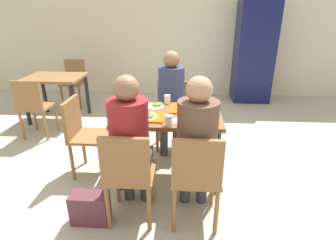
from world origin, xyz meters
name	(u,v)px	position (x,y,z in m)	size (l,w,h in m)	color
ground_plane	(168,175)	(0.00, 0.00, -0.01)	(10.00, 10.00, 0.02)	#B2AD9E
back_wall	(178,27)	(0.00, 3.20, 1.40)	(10.00, 0.10, 2.80)	beige
main_table	(168,123)	(0.00, 0.00, 0.62)	(1.08, 0.73, 0.73)	brown
chair_near_left	(128,172)	(-0.27, -0.75, 0.51)	(0.40, 0.40, 0.86)	olive
chair_near_right	(196,175)	(0.27, -0.75, 0.51)	(0.40, 0.40, 0.86)	olive
chair_far_side	(172,109)	(0.00, 0.75, 0.51)	(0.40, 0.40, 0.86)	olive
chair_left_end	(83,131)	(-0.92, 0.00, 0.51)	(0.40, 0.40, 0.86)	olive
person_in_red	(130,137)	(-0.27, -0.61, 0.75)	(0.32, 0.42, 1.27)	#383842
person_in_brown_jacket	(197,139)	(0.27, -0.61, 0.75)	(0.32, 0.42, 1.27)	#383842
person_far_side	(171,94)	(0.00, 0.61, 0.75)	(0.32, 0.42, 1.27)	#383842
tray_red_near	(148,117)	(-0.19, -0.13, 0.74)	(0.36, 0.26, 0.02)	#D85914
tray_red_far	(187,109)	(0.19, 0.11, 0.74)	(0.36, 0.26, 0.02)	#D85914
paper_plate_center	(154,106)	(-0.16, 0.20, 0.74)	(0.22, 0.22, 0.01)	white
paper_plate_near_edge	(184,121)	(0.16, -0.20, 0.74)	(0.22, 0.22, 0.01)	white
pizza_slice_a	(149,116)	(-0.17, -0.14, 0.76)	(0.15, 0.21, 0.02)	#DBAD60
pizza_slice_b	(188,107)	(0.21, 0.14, 0.76)	(0.17, 0.25, 0.02)	#DBAD60
pizza_slice_c	(157,104)	(-0.13, 0.23, 0.75)	(0.17, 0.21, 0.02)	#C68C47
plastic_cup_a	(167,99)	(-0.03, 0.31, 0.78)	(0.07, 0.07, 0.10)	white
plastic_cup_b	(169,120)	(0.03, -0.31, 0.78)	(0.07, 0.07, 0.10)	white
soda_can	(213,108)	(0.46, 0.02, 0.79)	(0.07, 0.07, 0.12)	#B7BCC6
condiment_bottle	(137,99)	(-0.35, 0.20, 0.81)	(0.06, 0.06, 0.16)	orange
foil_bundle	(123,108)	(-0.46, -0.02, 0.78)	(0.10, 0.10, 0.10)	silver
handbag	(90,208)	(-0.62, -0.76, 0.14)	(0.32, 0.16, 0.28)	#592D38
drink_fridge	(254,53)	(1.50, 2.85, 0.95)	(0.70, 0.60, 1.90)	#14194C
background_table	(56,84)	(-1.93, 1.56, 0.61)	(0.90, 0.70, 0.73)	olive
background_chair_near	(33,104)	(-1.93, 0.82, 0.51)	(0.40, 0.40, 0.86)	olive
background_chair_far	(74,79)	(-1.93, 2.29, 0.51)	(0.40, 0.40, 0.86)	olive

